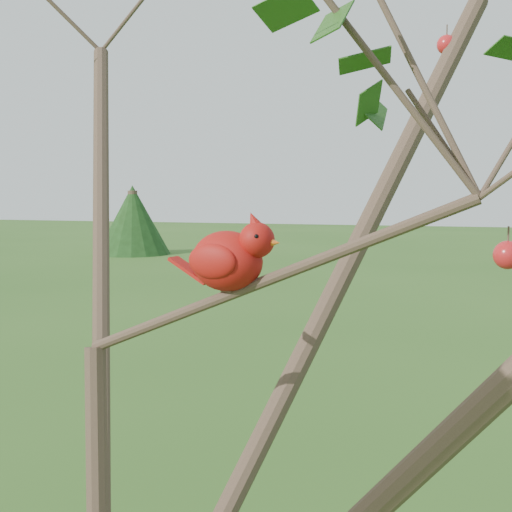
# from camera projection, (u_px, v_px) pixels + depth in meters

# --- Properties ---
(crabapple_tree) EXTENTS (2.35, 2.05, 2.95)m
(crabapple_tree) POSITION_uv_depth(u_px,v_px,m) (96.00, 252.00, 1.02)
(crabapple_tree) COLOR #3C2A20
(crabapple_tree) RESTS_ON ground
(cardinal) EXTENTS (0.19, 0.11, 0.13)m
(cardinal) POSITION_uv_depth(u_px,v_px,m) (231.00, 258.00, 1.08)
(cardinal) COLOR #B3180F
(cardinal) RESTS_ON ground
(distant_trees) EXTENTS (41.84, 11.18, 2.89)m
(distant_trees) POSITION_uv_depth(u_px,v_px,m) (410.00, 215.00, 22.72)
(distant_trees) COLOR #3C2A20
(distant_trees) RESTS_ON ground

